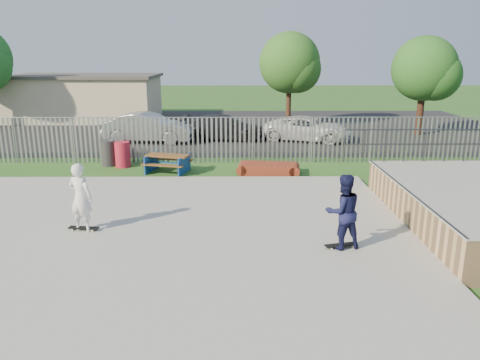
{
  "coord_description": "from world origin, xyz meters",
  "views": [
    {
      "loc": [
        2.89,
        -11.16,
        4.68
      ],
      "look_at": [
        2.99,
        2.0,
        1.1
      ],
      "focal_mm": 35.0,
      "sensor_mm": 36.0,
      "label": 1
    }
  ],
  "objects_px": {
    "tree_right": "(424,69)",
    "skater_navy": "(343,212)",
    "trash_bin_grey": "(109,153)",
    "car_white": "(308,129)",
    "tree_mid": "(290,63)",
    "picnic_table": "(168,163)",
    "car_silver": "(148,128)",
    "trash_bin_red": "(123,154)",
    "funbox": "(268,169)",
    "car_dark": "(225,127)",
    "skater_white": "(81,197)"
  },
  "relations": [
    {
      "from": "tree_right",
      "to": "skater_navy",
      "type": "xyz_separation_m",
      "value": [
        -8.23,
        -16.85,
        -2.74
      ]
    },
    {
      "from": "trash_bin_grey",
      "to": "tree_right",
      "type": "height_order",
      "value": "tree_right"
    },
    {
      "from": "car_white",
      "to": "tree_mid",
      "type": "relative_size",
      "value": 0.79
    },
    {
      "from": "picnic_table",
      "to": "car_silver",
      "type": "height_order",
      "value": "car_silver"
    },
    {
      "from": "trash_bin_red",
      "to": "trash_bin_grey",
      "type": "height_order",
      "value": "trash_bin_grey"
    },
    {
      "from": "trash_bin_grey",
      "to": "skater_navy",
      "type": "xyz_separation_m",
      "value": [
        7.98,
        -9.21,
        0.52
      ]
    },
    {
      "from": "picnic_table",
      "to": "car_white",
      "type": "relative_size",
      "value": 0.42
    },
    {
      "from": "funbox",
      "to": "tree_right",
      "type": "bearing_deg",
      "value": 50.85
    },
    {
      "from": "funbox",
      "to": "car_dark",
      "type": "relative_size",
      "value": 0.46
    },
    {
      "from": "funbox",
      "to": "car_dark",
      "type": "distance_m",
      "value": 7.82
    },
    {
      "from": "funbox",
      "to": "trash_bin_grey",
      "type": "height_order",
      "value": "trash_bin_grey"
    },
    {
      "from": "tree_mid",
      "to": "car_silver",
      "type": "bearing_deg",
      "value": -143.99
    },
    {
      "from": "funbox",
      "to": "skater_navy",
      "type": "bearing_deg",
      "value": -74.06
    },
    {
      "from": "car_silver",
      "to": "skater_navy",
      "type": "bearing_deg",
      "value": -148.08
    },
    {
      "from": "trash_bin_red",
      "to": "car_white",
      "type": "height_order",
      "value": "car_white"
    },
    {
      "from": "picnic_table",
      "to": "trash_bin_red",
      "type": "height_order",
      "value": "trash_bin_red"
    },
    {
      "from": "picnic_table",
      "to": "car_silver",
      "type": "xyz_separation_m",
      "value": [
        -1.95,
        6.56,
        0.44
      ]
    },
    {
      "from": "skater_navy",
      "to": "trash_bin_red",
      "type": "bearing_deg",
      "value": -64.39
    },
    {
      "from": "skater_navy",
      "to": "car_silver",
      "type": "bearing_deg",
      "value": -77.2
    },
    {
      "from": "car_white",
      "to": "trash_bin_red",
      "type": "bearing_deg",
      "value": 142.78
    },
    {
      "from": "car_silver",
      "to": "trash_bin_red",
      "type": "bearing_deg",
      "value": -175.38
    },
    {
      "from": "skater_white",
      "to": "funbox",
      "type": "bearing_deg",
      "value": -111.48
    },
    {
      "from": "picnic_table",
      "to": "trash_bin_red",
      "type": "relative_size",
      "value": 1.87
    },
    {
      "from": "skater_white",
      "to": "tree_right",
      "type": "bearing_deg",
      "value": -115.55
    },
    {
      "from": "car_silver",
      "to": "tree_mid",
      "type": "bearing_deg",
      "value": -48.53
    },
    {
      "from": "car_white",
      "to": "skater_navy",
      "type": "relative_size",
      "value": 2.61
    },
    {
      "from": "car_dark",
      "to": "tree_mid",
      "type": "xyz_separation_m",
      "value": [
        4.08,
        5.24,
        3.36
      ]
    },
    {
      "from": "car_silver",
      "to": "tree_right",
      "type": "height_order",
      "value": "tree_right"
    },
    {
      "from": "picnic_table",
      "to": "skater_white",
      "type": "bearing_deg",
      "value": -86.12
    },
    {
      "from": "car_silver",
      "to": "car_white",
      "type": "relative_size",
      "value": 1.01
    },
    {
      "from": "trash_bin_grey",
      "to": "car_silver",
      "type": "xyz_separation_m",
      "value": [
        0.73,
        5.36,
        0.27
      ]
    },
    {
      "from": "car_silver",
      "to": "tree_mid",
      "type": "relative_size",
      "value": 0.8
    },
    {
      "from": "trash_bin_red",
      "to": "tree_right",
      "type": "xyz_separation_m",
      "value": [
        15.56,
        7.89,
        3.27
      ]
    },
    {
      "from": "trash_bin_grey",
      "to": "skater_navy",
      "type": "height_order",
      "value": "skater_navy"
    },
    {
      "from": "trash_bin_red",
      "to": "car_silver",
      "type": "bearing_deg",
      "value": 89.16
    },
    {
      "from": "car_dark",
      "to": "car_white",
      "type": "bearing_deg",
      "value": -90.59
    },
    {
      "from": "trash_bin_grey",
      "to": "car_white",
      "type": "xyz_separation_m",
      "value": [
        9.38,
        5.73,
        0.14
      ]
    },
    {
      "from": "trash_bin_red",
      "to": "car_dark",
      "type": "relative_size",
      "value": 0.23
    },
    {
      "from": "trash_bin_red",
      "to": "car_white",
      "type": "distance_m",
      "value": 10.57
    },
    {
      "from": "car_silver",
      "to": "car_dark",
      "type": "relative_size",
      "value": 1.02
    },
    {
      "from": "tree_mid",
      "to": "tree_right",
      "type": "height_order",
      "value": "tree_mid"
    },
    {
      "from": "trash_bin_grey",
      "to": "car_dark",
      "type": "relative_size",
      "value": 0.23
    },
    {
      "from": "tree_mid",
      "to": "tree_right",
      "type": "xyz_separation_m",
      "value": [
        7.31,
        -3.65,
        -0.26
      ]
    },
    {
      "from": "picnic_table",
      "to": "tree_right",
      "type": "bearing_deg",
      "value": 47.63
    },
    {
      "from": "skater_white",
      "to": "car_silver",
      "type": "bearing_deg",
      "value": -69.26
    },
    {
      "from": "funbox",
      "to": "trash_bin_grey",
      "type": "bearing_deg",
      "value": 174.29
    },
    {
      "from": "skater_navy",
      "to": "picnic_table",
      "type": "bearing_deg",
      "value": -70.17
    },
    {
      "from": "car_silver",
      "to": "car_white",
      "type": "bearing_deg",
      "value": -82.08
    },
    {
      "from": "skater_white",
      "to": "car_dark",
      "type": "bearing_deg",
      "value": -85.78
    },
    {
      "from": "car_silver",
      "to": "tree_right",
      "type": "distance_m",
      "value": 15.93
    }
  ]
}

